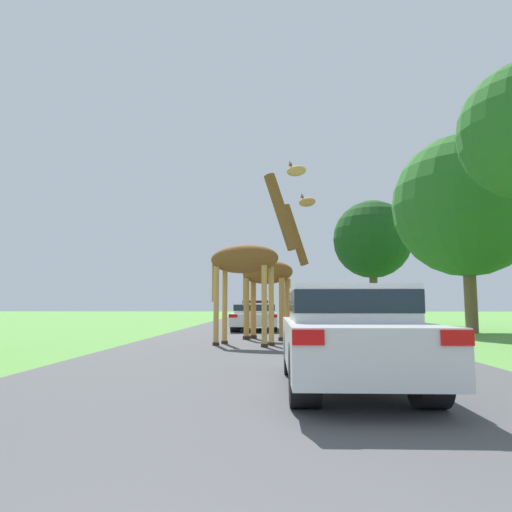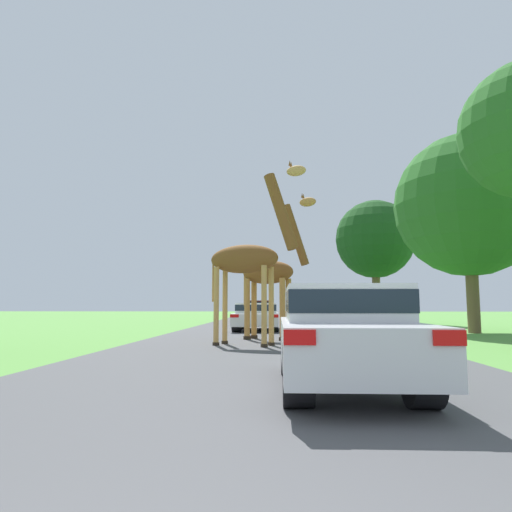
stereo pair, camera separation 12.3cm
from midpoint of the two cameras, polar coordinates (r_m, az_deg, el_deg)
The scene contains 9 objects.
road at distance 30.50m, azimuth 2.40°, elevation -8.26°, with size 8.32×120.00×0.00m.
giraffe_near_road at distance 12.98m, azimuth -0.46°, elevation -0.08°, with size 2.89×1.39×5.17m.
giraffe_companion at distance 15.12m, azimuth 2.23°, elevation -2.39°, with size 2.58×1.43×4.77m.
car_lead_maroon at distance 6.51m, azimuth 11.40°, elevation -9.35°, with size 1.71×4.07×1.39m.
car_queue_right at distance 24.82m, azimuth 9.13°, elevation -6.98°, with size 1.89×4.40×1.37m.
car_queue_left at distance 31.37m, azimuth 0.40°, elevation -6.83°, with size 1.89×4.08×1.43m.
car_far_ahead at distance 20.68m, azimuth 0.25°, elevation -7.46°, with size 1.96×4.29×1.21m.
tree_left_edge at distance 29.54m, azimuth 14.76°, elevation 2.00°, with size 4.88×4.88×7.68m.
tree_centre_back at distance 21.10m, azimuth 25.16°, elevation 5.78°, with size 5.99×5.99×8.29m.
Camera 2 is at (0.23, -0.48, 1.13)m, focal length 32.00 mm.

